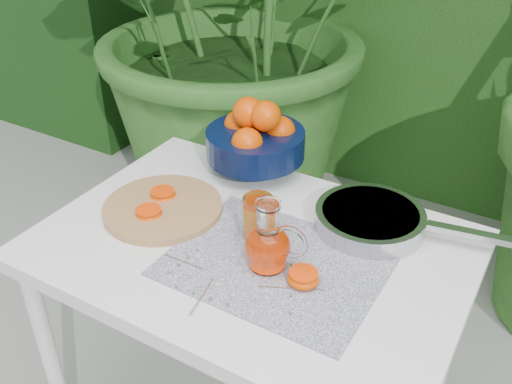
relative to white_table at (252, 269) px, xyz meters
The scene contains 9 objects.
white_table is the anchor object (origin of this frame).
placemat 0.13m from the white_table, 26.61° to the right, with size 0.47×0.37×0.00m, color #0C1346.
cutting_board 0.28m from the white_table, behind, with size 0.31×0.31×0.02m, color #A6714B.
fruit_bowl 0.39m from the white_table, 118.77° to the left, with size 0.33×0.33×0.22m.
juice_pitcher 0.17m from the white_table, 37.36° to the right, with size 0.15×0.11×0.17m.
juice_tumbler 0.14m from the white_table, 86.96° to the left, with size 0.09×0.09×0.11m.
saute_pan 0.32m from the white_table, 41.63° to the left, with size 0.49×0.31×0.05m.
orange_halves 0.17m from the white_table, 167.11° to the right, with size 0.54×0.18×0.03m.
thyme_sprigs 0.18m from the white_table, 78.79° to the right, with size 0.37×0.25×0.01m.
Camera 1 is at (0.58, -0.92, 1.57)m, focal length 40.00 mm.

